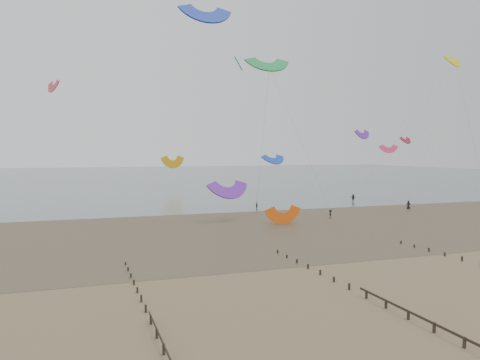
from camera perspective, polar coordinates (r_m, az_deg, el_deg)
name	(u,v)px	position (r m, az deg, el deg)	size (l,w,h in m)	color
ground	(290,283)	(45.30, 6.15, -12.34)	(500.00, 500.00, 0.00)	brown
sea_and_shore	(175,228)	(76.20, -7.92, -5.87)	(500.00, 665.00, 0.03)	#475654
kitesurfers	(353,203)	(107.17, 13.57, -2.76)	(125.08, 26.20, 1.86)	black
grounded_kite	(283,224)	(80.64, 5.30, -5.34)	(5.93, 3.11, 4.52)	#FF5E10
kites_airborne	(111,121)	(128.82, -15.42, 6.97)	(239.79, 119.22, 35.80)	yellow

